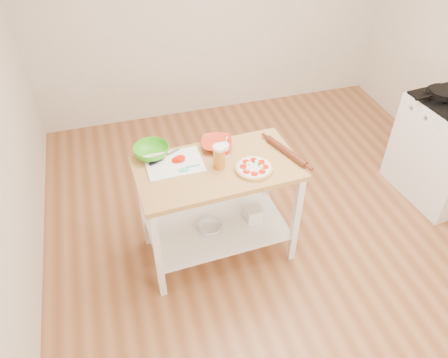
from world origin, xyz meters
TOP-DOWN VIEW (x-y plane):
  - room_shell at (0.00, 0.00)m, footprint 4.04×4.54m
  - prep_island at (-0.58, 0.04)m, footprint 1.19×0.69m
  - skillet at (1.52, 0.37)m, footprint 0.44×0.28m
  - pizza at (-0.35, -0.08)m, footprint 0.27×0.27m
  - cutting_board at (-0.87, 0.15)m, footprint 0.40×0.31m
  - spatula at (-0.78, 0.05)m, footprint 0.15×0.05m
  - knife at (-0.95, 0.21)m, footprint 0.25×0.15m
  - orange_bowl at (-0.52, 0.26)m, footprint 0.28×0.28m
  - green_bowl at (-1.01, 0.29)m, footprint 0.29×0.29m
  - beer_pint at (-0.57, 0.03)m, footprint 0.09×0.09m
  - yogurt_tub at (-0.50, 0.14)m, footprint 0.08×0.08m
  - rolling_pin at (-0.06, 0.03)m, footprint 0.18×0.40m
  - shelf_glass_bowl at (-0.64, 0.04)m, footprint 0.24×0.24m
  - shelf_bin at (-0.28, 0.05)m, footprint 0.13×0.13m

SIDE VIEW (x-z plane):
  - shelf_glass_bowl at x=-0.64m, z-range 0.26..0.32m
  - shelf_bin at x=-0.28m, z-range 0.26..0.39m
  - prep_island at x=-0.58m, z-range 0.20..1.10m
  - cutting_board at x=-0.87m, z-range 0.89..0.93m
  - spatula at x=-0.78m, z-range 0.91..0.92m
  - pizza at x=-0.35m, z-range 0.89..0.94m
  - knife at x=-0.95m, z-range 0.91..0.92m
  - rolling_pin at x=-0.06m, z-range 0.90..0.95m
  - orange_bowl at x=-0.52m, z-range 0.90..0.96m
  - green_bowl at x=-1.01m, z-range 0.90..0.98m
  - yogurt_tub at x=-0.50m, z-range 0.86..1.04m
  - skillet at x=1.52m, z-range 0.96..0.99m
  - beer_pint at x=-0.57m, z-range 0.90..1.08m
  - room_shell at x=0.00m, z-range -0.02..2.72m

